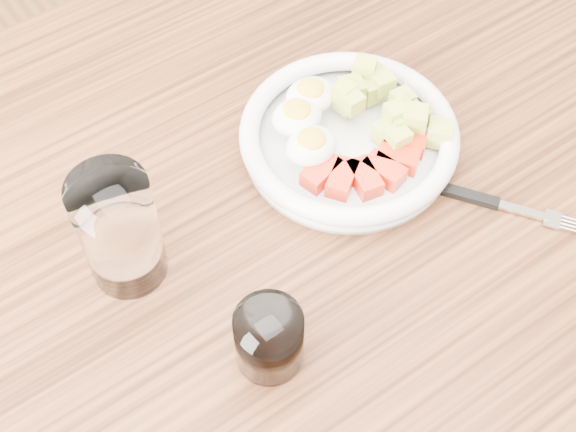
% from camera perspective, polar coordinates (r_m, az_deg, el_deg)
% --- Properties ---
extents(dining_table, '(1.50, 0.90, 0.77)m').
position_cam_1_polar(dining_table, '(0.89, 0.89, -4.81)').
color(dining_table, brown).
rests_on(dining_table, ground).
extents(bowl, '(0.24, 0.24, 0.06)m').
position_cam_1_polar(bowl, '(0.86, 4.35, 5.85)').
color(bowl, white).
rests_on(bowl, dining_table).
extents(fork, '(0.12, 0.16, 0.01)m').
position_cam_1_polar(fork, '(0.85, 13.55, 1.16)').
color(fork, black).
rests_on(fork, dining_table).
extents(water_glass, '(0.07, 0.07, 0.13)m').
position_cam_1_polar(water_glass, '(0.75, -11.92, -1.00)').
color(water_glass, white).
rests_on(water_glass, dining_table).
extents(coffee_glass, '(0.06, 0.06, 0.07)m').
position_cam_1_polar(coffee_glass, '(0.71, -1.36, -8.74)').
color(coffee_glass, white).
rests_on(coffee_glass, dining_table).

